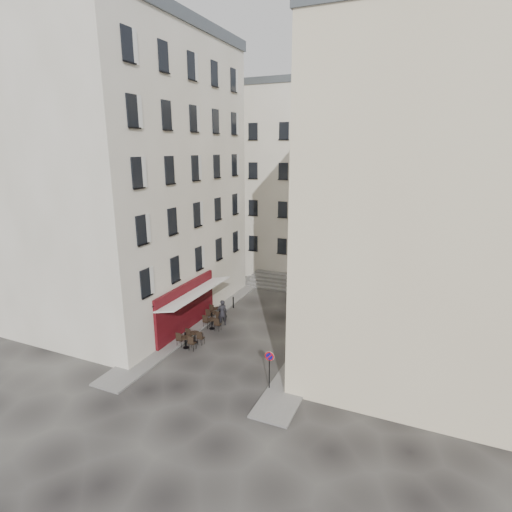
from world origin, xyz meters
The scene contains 18 objects.
ground centered at (0.00, 0.00, 0.00)m, with size 90.00×90.00×0.00m, color black.
sidewalk_left centered at (-4.50, 4.00, 0.06)m, with size 2.00×22.00×0.12m, color slate.
sidewalk_right centered at (4.50, 3.00, 0.06)m, with size 2.00×18.00×0.12m, color slate.
building_left centered at (-10.50, 3.00, 10.31)m, with size 12.20×16.20×20.60m.
building_right centered at (10.50, 3.50, 9.31)m, with size 12.20×14.20×18.60m.
building_back centered at (-1.00, 19.00, 9.31)m, with size 18.20×10.20×18.60m.
cafe_storefront centered at (-4.32, 1.00, 1.88)m, with size 1.74×7.30×3.50m.
stone_steps centered at (0.00, 12.57, 0.40)m, with size 9.00×3.15×0.80m.
bollard_near centered at (-3.25, -1.00, 0.53)m, with size 0.12×0.12×0.98m.
bollard_mid centered at (-3.25, 2.50, 0.53)m, with size 0.12×0.12×0.98m.
bollard_far centered at (-3.25, 6.00, 0.53)m, with size 0.12×0.12×0.98m.
no_parking_sign centered at (3.59, -3.41, 1.59)m, with size 0.51×0.09×2.24m.
bistro_table_a centered at (-3.00, -1.27, 0.50)m, with size 1.39×0.65×0.97m.
bistro_table_b centered at (-2.88, -0.39, 0.48)m, with size 1.32×0.62×0.93m.
bistro_table_c centered at (-2.86, 1.86, 0.50)m, with size 1.39×0.65×0.98m.
bistro_table_d centered at (-3.35, 3.03, 0.47)m, with size 1.30×0.61×0.92m.
bistro_table_e centered at (-3.60, 3.99, 0.45)m, with size 1.25×0.59×0.88m.
pedestrian centered at (-2.51, 2.75, 0.98)m, with size 0.71×0.47×1.96m, color black.
Camera 1 is at (10.41, -20.90, 12.47)m, focal length 28.00 mm.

